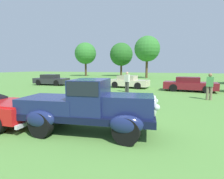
% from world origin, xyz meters
% --- Properties ---
extents(ground_plane, '(120.00, 120.00, 0.00)m').
position_xyz_m(ground_plane, '(0.00, 0.00, 0.00)').
color(ground_plane, '#568C3D').
extents(feature_pickup_truck, '(4.47, 2.33, 1.70)m').
position_xyz_m(feature_pickup_truck, '(-0.01, -0.28, 0.86)').
color(feature_pickup_truck, black).
rests_on(feature_pickup_truck, ground_plane).
extents(show_car_charcoal, '(4.00, 2.00, 1.22)m').
position_xyz_m(show_car_charcoal, '(-11.14, 11.43, 0.60)').
color(show_car_charcoal, '#28282D').
rests_on(show_car_charcoal, ground_plane).
extents(show_car_cream, '(4.07, 2.04, 1.22)m').
position_xyz_m(show_car_cream, '(-2.03, 11.99, 0.60)').
color(show_car_cream, beige).
rests_on(show_car_cream, ground_plane).
extents(show_car_burgundy, '(4.33, 1.94, 1.22)m').
position_xyz_m(show_car_burgundy, '(3.56, 11.24, 0.60)').
color(show_car_burgundy, maroon).
rests_on(show_car_burgundy, ground_plane).
extents(spectator_near_truck, '(0.43, 0.29, 1.69)m').
position_xyz_m(spectator_near_truck, '(4.51, 7.29, 0.91)').
color(spectator_near_truck, '#7F7056').
rests_on(spectator_near_truck, ground_plane).
extents(spectator_between_cars, '(0.45, 0.35, 1.69)m').
position_xyz_m(spectator_between_cars, '(-1.29, 8.81, 0.91)').
color(spectator_between_cars, '#383838').
rests_on(spectator_between_cars, ground_plane).
extents(treeline_far_left, '(4.85, 4.85, 7.58)m').
position_xyz_m(treeline_far_left, '(-17.37, 30.97, 5.13)').
color(treeline_far_left, '#47331E').
rests_on(treeline_far_left, ground_plane).
extents(treeline_mid_left, '(5.17, 5.17, 7.49)m').
position_xyz_m(treeline_mid_left, '(-9.61, 33.49, 4.89)').
color(treeline_mid_left, '#47331E').
rests_on(treeline_mid_left, ground_plane).
extents(treeline_center, '(4.67, 4.67, 7.71)m').
position_xyz_m(treeline_center, '(-2.91, 28.03, 5.35)').
color(treeline_center, brown).
rests_on(treeline_center, ground_plane).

